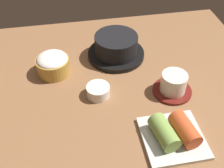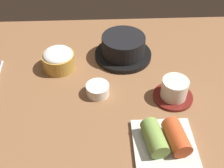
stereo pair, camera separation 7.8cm
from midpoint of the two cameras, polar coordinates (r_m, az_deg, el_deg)
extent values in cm
cube|color=brown|center=(81.62, 1.25, -1.27)|extent=(100.00, 76.00, 2.00)
cylinder|color=black|center=(91.75, 4.68, 5.85)|extent=(18.22, 18.22, 1.50)
cylinder|color=black|center=(89.53, 4.81, 7.77)|extent=(13.67, 13.67, 6.03)
cylinder|color=#D15619|center=(88.00, 4.91, 9.21)|extent=(12.03, 12.03, 0.60)
cylinder|color=#B78C38|center=(86.86, -8.26, 4.49)|extent=(9.86, 9.86, 4.97)
ellipsoid|color=white|center=(85.35, -8.43, 5.79)|extent=(9.07, 9.07, 3.45)
cylinder|color=maroon|center=(80.32, 14.94, -2.62)|extent=(10.95, 10.95, 0.80)
cylinder|color=silver|center=(78.18, 15.35, -1.01)|extent=(7.14, 7.14, 5.47)
cylinder|color=#C6D18C|center=(76.57, 15.68, 0.30)|extent=(6.07, 6.07, 0.40)
cylinder|color=white|center=(77.87, -0.08, -1.28)|extent=(6.51, 6.51, 3.18)
cylinder|color=brown|center=(76.97, -0.08, -0.59)|extent=(5.34, 5.34, 0.50)
cube|color=silver|center=(69.37, 13.74, -11.94)|extent=(14.53, 14.53, 1.00)
cylinder|color=#7A9E47|center=(66.61, 11.98, -10.78)|extent=(5.84, 9.35, 4.38)
cylinder|color=#C64C23|center=(67.96, 16.21, -10.43)|extent=(5.73, 9.31, 4.38)
camera|label=1|loc=(0.04, -87.13, 2.67)|focal=45.11mm
camera|label=2|loc=(0.04, 92.87, -2.67)|focal=45.11mm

